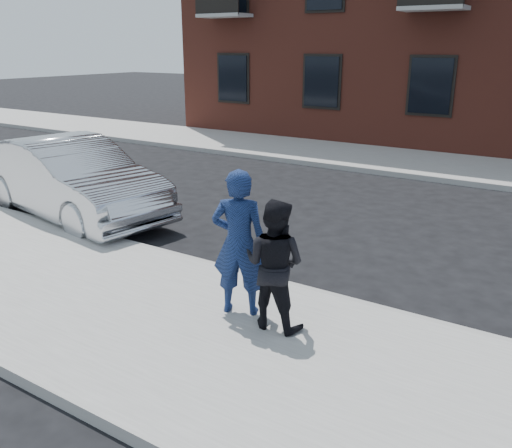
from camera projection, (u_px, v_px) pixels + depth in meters
The scene contains 8 objects.
ground at pixel (138, 308), 7.42m from camera, with size 100.00×100.00×0.00m, color black.
near_sidewalk at pixel (124, 310), 7.20m from camera, with size 50.00×3.50×0.15m, color gray.
near_curb at pixel (207, 266), 8.63m from camera, with size 50.00×0.10×0.15m, color #999691.
far_sidewalk at pixel (404, 162), 16.37m from camera, with size 50.00×3.50×0.15m, color gray.
far_curb at pixel (383, 173), 14.93m from camera, with size 50.00×0.10×0.15m, color #999691.
silver_sedan at pixel (72, 179), 11.09m from camera, with size 1.73×4.95×1.63m, color #B7BABF.
man_hoodie at pixel (239, 243), 6.71m from camera, with size 0.81×0.68×1.88m.
man_peacoat at pixel (274, 264), 6.41m from camera, with size 0.81×0.65×1.60m.
Camera 1 is at (4.99, -4.73, 3.42)m, focal length 38.00 mm.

